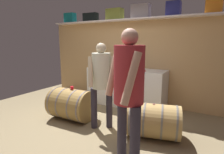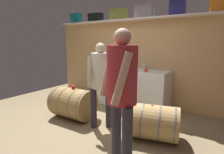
{
  "view_description": "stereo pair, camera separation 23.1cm",
  "coord_description": "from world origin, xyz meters",
  "px_view_note": "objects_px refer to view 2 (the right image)",
  "views": [
    {
      "loc": [
        2.01,
        -2.3,
        1.56
      ],
      "look_at": [
        0.34,
        0.61,
        0.92
      ],
      "focal_mm": 29.7,
      "sensor_mm": 36.0,
      "label": 1
    },
    {
      "loc": [
        2.21,
        -2.17,
        1.56
      ],
      "look_at": [
        0.34,
        0.61,
        0.92
      ],
      "focal_mm": 29.7,
      "sensor_mm": 36.0,
      "label": 2
    }
  ],
  "objects_px": {
    "toolcase_olive": "(119,14)",
    "work_cabinet": "(129,87)",
    "red_funnel": "(146,69)",
    "winemaker_pouring": "(101,77)",
    "toolcase_teal": "(76,18)",
    "toolcase_orange": "(219,3)",
    "visitor_tasting": "(121,85)",
    "wine_barrel_far": "(152,122)",
    "wine_barrel_near": "(73,103)",
    "wine_glass": "(144,65)",
    "wine_bottle_green": "(95,62)",
    "tasting_cup": "(73,87)",
    "wine_bottle_clear": "(116,63)",
    "toolcase_black": "(96,18)",
    "wine_bottle_dark": "(124,63)",
    "toolcase_navy": "(177,8)",
    "toolcase_grey": "(145,11)"
  },
  "relations": [
    {
      "from": "wine_bottle_clear",
      "to": "wine_glass",
      "type": "distance_m",
      "value": 0.69
    },
    {
      "from": "toolcase_olive",
      "to": "winemaker_pouring",
      "type": "relative_size",
      "value": 0.27
    },
    {
      "from": "toolcase_orange",
      "to": "wine_barrel_far",
      "type": "bearing_deg",
      "value": -117.74
    },
    {
      "from": "toolcase_olive",
      "to": "wine_bottle_clear",
      "type": "height_order",
      "value": "toolcase_olive"
    },
    {
      "from": "toolcase_olive",
      "to": "tasting_cup",
      "type": "height_order",
      "value": "toolcase_olive"
    },
    {
      "from": "wine_barrel_near",
      "to": "tasting_cup",
      "type": "distance_m",
      "value": 0.35
    },
    {
      "from": "wine_bottle_green",
      "to": "tasting_cup",
      "type": "distance_m",
      "value": 1.23
    },
    {
      "from": "toolcase_teal",
      "to": "toolcase_orange",
      "type": "distance_m",
      "value": 3.68
    },
    {
      "from": "work_cabinet",
      "to": "red_funnel",
      "type": "distance_m",
      "value": 0.73
    },
    {
      "from": "toolcase_orange",
      "to": "red_funnel",
      "type": "bearing_deg",
      "value": -166.33
    },
    {
      "from": "toolcase_orange",
      "to": "winemaker_pouring",
      "type": "distance_m",
      "value": 2.6
    },
    {
      "from": "toolcase_teal",
      "to": "wine_barrel_near",
      "type": "height_order",
      "value": "toolcase_teal"
    },
    {
      "from": "wine_bottle_dark",
      "to": "visitor_tasting",
      "type": "height_order",
      "value": "visitor_tasting"
    },
    {
      "from": "wine_glass",
      "to": "wine_bottle_green",
      "type": "bearing_deg",
      "value": -161.56
    },
    {
      "from": "wine_glass",
      "to": "visitor_tasting",
      "type": "distance_m",
      "value": 2.38
    },
    {
      "from": "wine_bottle_clear",
      "to": "toolcase_grey",
      "type": "bearing_deg",
      "value": 32.22
    },
    {
      "from": "toolcase_navy",
      "to": "toolcase_teal",
      "type": "bearing_deg",
      "value": 178.4
    },
    {
      "from": "wine_barrel_near",
      "to": "visitor_tasting",
      "type": "relative_size",
      "value": 0.51
    },
    {
      "from": "red_funnel",
      "to": "visitor_tasting",
      "type": "distance_m",
      "value": 1.99
    },
    {
      "from": "toolcase_black",
      "to": "toolcase_olive",
      "type": "bearing_deg",
      "value": -3.13
    },
    {
      "from": "toolcase_teal",
      "to": "wine_barrel_near",
      "type": "distance_m",
      "value": 2.81
    },
    {
      "from": "toolcase_orange",
      "to": "wine_barrel_far",
      "type": "xyz_separation_m",
      "value": [
        -0.66,
        -1.44,
        -1.99
      ]
    },
    {
      "from": "toolcase_navy",
      "to": "wine_barrel_near",
      "type": "relative_size",
      "value": 0.34
    },
    {
      "from": "toolcase_olive",
      "to": "wine_bottle_green",
      "type": "relative_size",
      "value": 1.46
    },
    {
      "from": "toolcase_orange",
      "to": "red_funnel",
      "type": "distance_m",
      "value": 1.85
    },
    {
      "from": "wine_bottle_clear",
      "to": "wine_bottle_dark",
      "type": "height_order",
      "value": "wine_bottle_clear"
    },
    {
      "from": "red_funnel",
      "to": "winemaker_pouring",
      "type": "relative_size",
      "value": 0.07
    },
    {
      "from": "wine_bottle_clear",
      "to": "red_funnel",
      "type": "relative_size",
      "value": 2.75
    },
    {
      "from": "work_cabinet",
      "to": "wine_glass",
      "type": "bearing_deg",
      "value": 31.65
    },
    {
      "from": "wine_bottle_green",
      "to": "wine_glass",
      "type": "xyz_separation_m",
      "value": [
        1.18,
        0.39,
        -0.04
      ]
    },
    {
      "from": "toolcase_navy",
      "to": "tasting_cup",
      "type": "distance_m",
      "value": 2.7
    },
    {
      "from": "work_cabinet",
      "to": "wine_bottle_dark",
      "type": "xyz_separation_m",
      "value": [
        -0.22,
        0.13,
        0.59
      ]
    },
    {
      "from": "work_cabinet",
      "to": "wine_bottle_green",
      "type": "xyz_separation_m",
      "value": [
        -0.88,
        -0.21,
        0.59
      ]
    },
    {
      "from": "toolcase_grey",
      "to": "winemaker_pouring",
      "type": "height_order",
      "value": "toolcase_grey"
    },
    {
      "from": "visitor_tasting",
      "to": "tasting_cup",
      "type": "bearing_deg",
      "value": 8.01
    },
    {
      "from": "toolcase_navy",
      "to": "wine_barrel_near",
      "type": "height_order",
      "value": "toolcase_navy"
    },
    {
      "from": "work_cabinet",
      "to": "wine_barrel_far",
      "type": "relative_size",
      "value": 2.01
    },
    {
      "from": "toolcase_teal",
      "to": "toolcase_olive",
      "type": "bearing_deg",
      "value": -0.5
    },
    {
      "from": "wine_glass",
      "to": "winemaker_pouring",
      "type": "relative_size",
      "value": 0.09
    },
    {
      "from": "toolcase_grey",
      "to": "wine_barrel_far",
      "type": "height_order",
      "value": "toolcase_grey"
    },
    {
      "from": "toolcase_olive",
      "to": "work_cabinet",
      "type": "relative_size",
      "value": 0.21
    },
    {
      "from": "toolcase_orange",
      "to": "visitor_tasting",
      "type": "relative_size",
      "value": 0.2
    },
    {
      "from": "wine_bottle_clear",
      "to": "wine_bottle_dark",
      "type": "relative_size",
      "value": 1.11
    },
    {
      "from": "work_cabinet",
      "to": "winemaker_pouring",
      "type": "relative_size",
      "value": 1.25
    },
    {
      "from": "visitor_tasting",
      "to": "wine_barrel_far",
      "type": "bearing_deg",
      "value": -61.07
    },
    {
      "from": "wine_bottle_dark",
      "to": "wine_barrel_far",
      "type": "height_order",
      "value": "wine_bottle_dark"
    },
    {
      "from": "toolcase_olive",
      "to": "wine_bottle_dark",
      "type": "relative_size",
      "value": 1.52
    },
    {
      "from": "toolcase_black",
      "to": "wine_bottle_dark",
      "type": "distance_m",
      "value": 1.52
    },
    {
      "from": "toolcase_grey",
      "to": "wine_bottle_dark",
      "type": "bearing_deg",
      "value": -170.51
    },
    {
      "from": "toolcase_navy",
      "to": "wine_bottle_green",
      "type": "relative_size",
      "value": 1.05
    }
  ]
}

